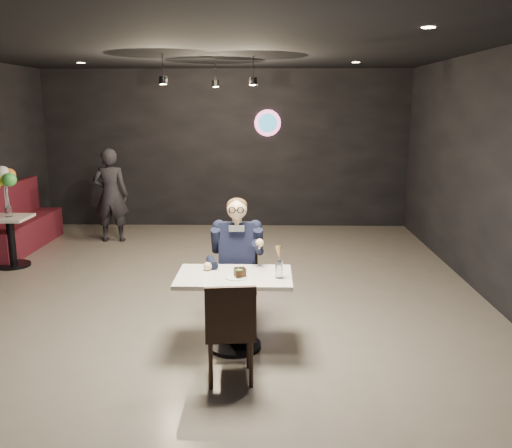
{
  "coord_description": "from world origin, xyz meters",
  "views": [
    {
      "loc": [
        0.82,
        -5.97,
        2.35
      ],
      "look_at": [
        0.69,
        -0.42,
        1.12
      ],
      "focal_mm": 38.0,
      "sensor_mm": 36.0,
      "label": 1
    }
  ],
  "objects_px": {
    "seated_man": "(237,262)",
    "side_table": "(12,244)",
    "chair_near": "(230,329)",
    "booth_bench": "(21,217)",
    "sundae_glass": "(279,270)",
    "main_table": "(235,312)",
    "chair_far": "(238,285)",
    "passerby": "(111,195)",
    "balloon_vase": "(8,211)"
  },
  "relations": [
    {
      "from": "side_table",
      "to": "balloon_vase",
      "type": "relative_size",
      "value": 4.4
    },
    {
      "from": "balloon_vase",
      "to": "seated_man",
      "type": "bearing_deg",
      "value": -31.54
    },
    {
      "from": "seated_man",
      "to": "booth_bench",
      "type": "bearing_deg",
      "value": 140.26
    },
    {
      "from": "chair_far",
      "to": "balloon_vase",
      "type": "distance_m",
      "value": 4.06
    },
    {
      "from": "chair_near",
      "to": "side_table",
      "type": "xyz_separation_m",
      "value": [
        -3.45,
        3.28,
        -0.11
      ]
    },
    {
      "from": "chair_near",
      "to": "passerby",
      "type": "xyz_separation_m",
      "value": [
        -2.4,
        4.83,
        0.35
      ]
    },
    {
      "from": "chair_near",
      "to": "balloon_vase",
      "type": "bearing_deg",
      "value": 130.28
    },
    {
      "from": "side_table",
      "to": "balloon_vase",
      "type": "height_order",
      "value": "balloon_vase"
    },
    {
      "from": "chair_far",
      "to": "sundae_glass",
      "type": "bearing_deg",
      "value": -55.79
    },
    {
      "from": "seated_man",
      "to": "booth_bench",
      "type": "xyz_separation_m",
      "value": [
        -3.75,
        3.12,
        -0.18
      ]
    },
    {
      "from": "sundae_glass",
      "to": "main_table",
      "type": "bearing_deg",
      "value": 169.49
    },
    {
      "from": "sundae_glass",
      "to": "passerby",
      "type": "distance_m",
      "value": 5.14
    },
    {
      "from": "main_table",
      "to": "passerby",
      "type": "height_order",
      "value": "passerby"
    },
    {
      "from": "seated_man",
      "to": "main_table",
      "type": "bearing_deg",
      "value": -90.0
    },
    {
      "from": "chair_far",
      "to": "balloon_vase",
      "type": "bearing_deg",
      "value": 148.46
    },
    {
      "from": "main_table",
      "to": "booth_bench",
      "type": "relative_size",
      "value": 0.51
    },
    {
      "from": "main_table",
      "to": "booth_bench",
      "type": "distance_m",
      "value": 5.25
    },
    {
      "from": "chair_near",
      "to": "passerby",
      "type": "relative_size",
      "value": 0.57
    },
    {
      "from": "main_table",
      "to": "passerby",
      "type": "bearing_deg",
      "value": 119.62
    },
    {
      "from": "main_table",
      "to": "chair_far",
      "type": "distance_m",
      "value": 0.56
    },
    {
      "from": "chair_near",
      "to": "side_table",
      "type": "relative_size",
      "value": 1.33
    },
    {
      "from": "chair_far",
      "to": "side_table",
      "type": "xyz_separation_m",
      "value": [
        -3.45,
        2.12,
        -0.11
      ]
    },
    {
      "from": "main_table",
      "to": "seated_man",
      "type": "distance_m",
      "value": 0.65
    },
    {
      "from": "main_table",
      "to": "side_table",
      "type": "height_order",
      "value": "main_table"
    },
    {
      "from": "balloon_vase",
      "to": "passerby",
      "type": "distance_m",
      "value": 1.87
    },
    {
      "from": "chair_near",
      "to": "booth_bench",
      "type": "bearing_deg",
      "value": 125.05
    },
    {
      "from": "seated_man",
      "to": "sundae_glass",
      "type": "relative_size",
      "value": 8.97
    },
    {
      "from": "booth_bench",
      "to": "passerby",
      "type": "relative_size",
      "value": 1.32
    },
    {
      "from": "sundae_glass",
      "to": "balloon_vase",
      "type": "bearing_deg",
      "value": 144.69
    },
    {
      "from": "chair_near",
      "to": "seated_man",
      "type": "bearing_deg",
      "value": 83.84
    },
    {
      "from": "seated_man",
      "to": "side_table",
      "type": "xyz_separation_m",
      "value": [
        -3.45,
        2.12,
        -0.37
      ]
    },
    {
      "from": "chair_near",
      "to": "balloon_vase",
      "type": "distance_m",
      "value": 4.77
    },
    {
      "from": "balloon_vase",
      "to": "chair_near",
      "type": "bearing_deg",
      "value": -43.56
    },
    {
      "from": "chair_far",
      "to": "seated_man",
      "type": "xyz_separation_m",
      "value": [
        0.0,
        0.0,
        0.26
      ]
    },
    {
      "from": "main_table",
      "to": "seated_man",
      "type": "bearing_deg",
      "value": 90.0
    },
    {
      "from": "seated_man",
      "to": "sundae_glass",
      "type": "distance_m",
      "value": 0.77
    },
    {
      "from": "seated_man",
      "to": "side_table",
      "type": "bearing_deg",
      "value": 148.46
    },
    {
      "from": "chair_far",
      "to": "chair_near",
      "type": "xyz_separation_m",
      "value": [
        0.0,
        -1.16,
        0.0
      ]
    },
    {
      "from": "sundae_glass",
      "to": "seated_man",
      "type": "bearing_deg",
      "value": 124.21
    },
    {
      "from": "sundae_glass",
      "to": "passerby",
      "type": "height_order",
      "value": "passerby"
    },
    {
      "from": "main_table",
      "to": "seated_man",
      "type": "height_order",
      "value": "seated_man"
    },
    {
      "from": "chair_near",
      "to": "seated_man",
      "type": "xyz_separation_m",
      "value": [
        0.0,
        1.16,
        0.26
      ]
    },
    {
      "from": "seated_man",
      "to": "balloon_vase",
      "type": "distance_m",
      "value": 4.05
    },
    {
      "from": "booth_bench",
      "to": "balloon_vase",
      "type": "distance_m",
      "value": 1.08
    },
    {
      "from": "main_table",
      "to": "sundae_glass",
      "type": "distance_m",
      "value": 0.63
    },
    {
      "from": "passerby",
      "to": "main_table",
      "type": "bearing_deg",
      "value": 116.75
    },
    {
      "from": "chair_far",
      "to": "balloon_vase",
      "type": "relative_size",
      "value": 5.86
    },
    {
      "from": "seated_man",
      "to": "side_table",
      "type": "relative_size",
      "value": 2.08
    },
    {
      "from": "booth_bench",
      "to": "sundae_glass",
      "type": "bearing_deg",
      "value": -41.89
    },
    {
      "from": "sundae_glass",
      "to": "side_table",
      "type": "distance_m",
      "value": 4.77
    }
  ]
}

